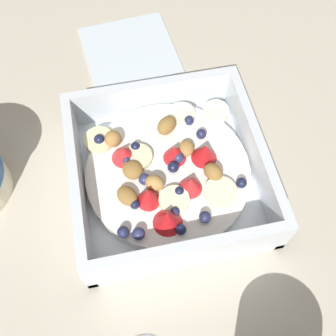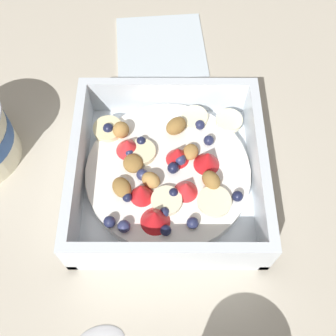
{
  "view_description": "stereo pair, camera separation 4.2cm",
  "coord_description": "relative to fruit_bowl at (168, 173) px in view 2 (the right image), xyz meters",
  "views": [
    {
      "loc": [
        -0.18,
        0.02,
        0.4
      ],
      "look_at": [
        0.02,
        -0.02,
        0.03
      ],
      "focal_mm": 42.45,
      "sensor_mm": 36.0,
      "label": 1
    },
    {
      "loc": [
        -0.19,
        -0.02,
        0.4
      ],
      "look_at": [
        0.02,
        -0.02,
        0.03
      ],
      "focal_mm": 42.45,
      "sensor_mm": 36.0,
      "label": 2
    }
  ],
  "objects": [
    {
      "name": "ground_plane",
      "position": [
        -0.02,
        0.02,
        -0.02
      ],
      "size": [
        2.4,
        2.4,
        0.0
      ],
      "primitive_type": "plane",
      "color": "beige"
    },
    {
      "name": "fruit_bowl",
      "position": [
        0.0,
        0.0,
        0.0
      ],
      "size": [
        0.2,
        0.2,
        0.06
      ],
      "color": "white",
      "rests_on": "ground"
    },
    {
      "name": "folded_napkin",
      "position": [
        0.21,
        0.01,
        -0.02
      ],
      "size": [
        0.13,
        0.13,
        0.01
      ],
      "primitive_type": "cube",
      "rotation": [
        0.0,
        0.0,
        0.09
      ],
      "color": "silver",
      "rests_on": "ground"
    }
  ]
}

